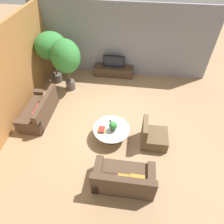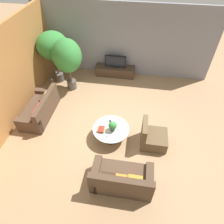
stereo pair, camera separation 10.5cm
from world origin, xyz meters
The scene contains 15 objects.
ground_plane centered at (0.00, 0.00, 0.00)m, with size 24.00×24.00×0.00m, color #9E7A56.
back_wall_stone centered at (0.00, 3.26, 1.50)m, with size 7.40×0.12×3.00m, color gray.
side_wall_left centered at (-3.26, 0.20, 1.50)m, with size 0.12×7.40×3.00m, color #B2753D.
media_console centered at (-0.26, 2.94, 0.23)m, with size 1.72×0.50×0.44m.
television centered at (-0.26, 2.94, 0.70)m, with size 0.90×0.13×0.53m.
coffee_table centered at (0.13, -0.59, 0.29)m, with size 1.16×1.16×0.41m.
couch_by_wall centered at (-2.51, 0.00, 0.29)m, with size 0.84×1.76×0.84m.
couch_near_entry centered at (0.66, -2.16, 0.29)m, with size 1.59×0.84×0.84m.
armchair_wicker centered at (1.43, -0.63, 0.27)m, with size 0.80×0.76×0.86m.
potted_palm_tall centered at (-2.61, 2.18, 1.58)m, with size 1.21×1.21×2.15m.
potted_palm_corner centered at (-1.90, 1.73, 1.44)m, with size 1.09×1.09×2.13m.
potted_plant_tabletop centered at (0.18, -0.64, 0.60)m, with size 0.26×0.26×0.33m.
book_stack centered at (-0.17, -0.71, 0.45)m, with size 0.24×0.25×0.08m.
remote_black centered at (0.06, -0.32, 0.42)m, with size 0.04×0.16×0.02m, color black.
remote_silver centered at (0.04, -0.86, 0.42)m, with size 0.04×0.16×0.02m, color gray.
Camera 2 is at (0.80, -4.64, 5.17)m, focal length 32.00 mm.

